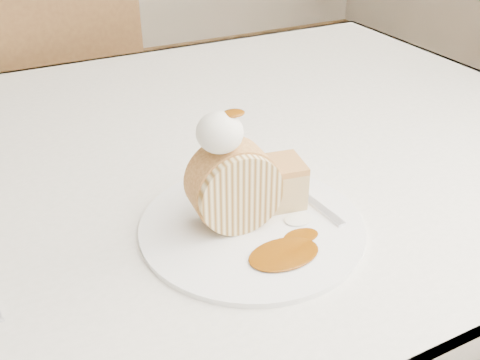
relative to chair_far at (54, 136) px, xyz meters
name	(u,v)px	position (x,y,z in m)	size (l,w,h in m)	color
table	(150,209)	(0.05, -0.64, 0.16)	(1.40, 0.90, 0.75)	white
chair_far	(54,136)	(0.00, 0.00, 0.00)	(0.52, 0.52, 0.88)	brown
plate	(252,226)	(0.11, -0.86, 0.25)	(0.25, 0.25, 0.01)	white
roulade_slice	(234,187)	(0.09, -0.85, 0.30)	(0.09, 0.09, 0.05)	beige
cake_chunk	(278,185)	(0.15, -0.84, 0.27)	(0.06, 0.05, 0.05)	tan
whipped_cream	(220,132)	(0.07, -0.85, 0.37)	(0.05, 0.05, 0.04)	white
caramel_drizzle	(233,108)	(0.09, -0.85, 0.39)	(0.02, 0.02, 0.01)	#693404
caramel_pool	(284,254)	(0.11, -0.93, 0.25)	(0.08, 0.05, 0.00)	#693404
fork	(313,202)	(0.19, -0.86, 0.25)	(0.02, 0.15, 0.00)	silver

